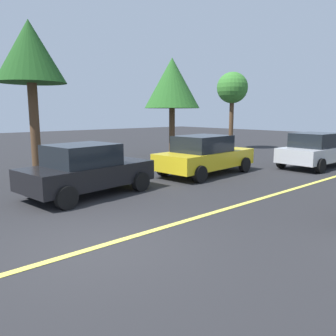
% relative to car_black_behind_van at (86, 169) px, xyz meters
% --- Properties ---
extents(ground_plane, '(80.00, 80.00, 0.00)m').
position_rel_car_black_behind_van_xyz_m(ground_plane, '(-1.85, -3.89, -0.80)').
color(ground_plane, '#262628').
extents(lane_marking_centre, '(28.00, 0.16, 0.01)m').
position_rel_car_black_behind_van_xyz_m(lane_marking_centre, '(1.15, -3.89, -0.80)').
color(lane_marking_centre, '#E0D14C').
extents(car_black_behind_van, '(4.26, 2.52, 1.60)m').
position_rel_car_black_behind_van_xyz_m(car_black_behind_van, '(0.00, 0.00, 0.00)').
color(car_black_behind_van, black).
rests_on(car_black_behind_van, ground_plane).
extents(car_silver_far_lane, '(4.30, 2.09, 1.62)m').
position_rel_car_black_behind_van_xyz_m(car_silver_far_lane, '(10.64, -2.23, 0.01)').
color(car_silver_far_lane, '#B7BABF').
rests_on(car_silver_far_lane, ground_plane).
extents(car_yellow_near_curb, '(4.70, 2.41, 1.62)m').
position_rel_car_black_behind_van_xyz_m(car_yellow_near_curb, '(5.37, -0.04, 0.01)').
color(car_yellow_near_curb, gold).
rests_on(car_yellow_near_curb, ground_plane).
extents(tree_left_verge, '(2.63, 2.63, 6.02)m').
position_rel_car_black_behind_van_xyz_m(tree_left_verge, '(-0.08, 4.06, 3.96)').
color(tree_left_verge, '#513823').
rests_on(tree_left_verge, ground_plane).
extents(tree_centre_verge, '(3.14, 3.14, 5.60)m').
position_rel_car_black_behind_van_xyz_m(tree_centre_verge, '(8.08, 5.04, 3.36)').
color(tree_centre_verge, '#513823').
rests_on(tree_centre_verge, ground_plane).
extents(tree_right_verge, '(2.12, 2.12, 5.30)m').
position_rel_car_black_behind_van_xyz_m(tree_right_verge, '(13.92, 5.36, 3.36)').
color(tree_right_verge, '#513823').
rests_on(tree_right_verge, ground_plane).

